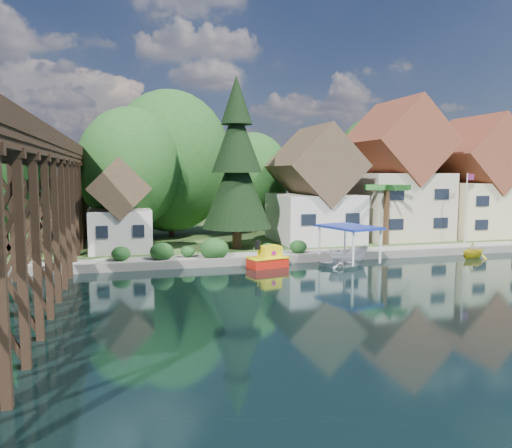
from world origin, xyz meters
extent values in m
plane|color=black|center=(0.00, 0.00, 0.00)|extent=(140.00, 140.00, 0.00)
cube|color=#334D1F|center=(0.00, 34.00, 0.25)|extent=(140.00, 52.00, 0.50)
cube|color=slate|center=(4.00, 8.00, 0.31)|extent=(60.00, 0.40, 0.62)
cube|color=gray|center=(6.00, 9.30, 0.53)|extent=(50.00, 2.60, 0.06)
cube|color=black|center=(-16.00, -3.20, 4.00)|extent=(4.00, 0.36, 8.00)
cube|color=black|center=(-16.00, 0.00, 4.00)|extent=(4.00, 0.36, 8.00)
cube|color=black|center=(-16.00, 3.20, 4.00)|extent=(4.00, 0.36, 8.00)
cube|color=black|center=(-16.00, 6.40, 4.00)|extent=(4.00, 0.36, 8.00)
cube|color=black|center=(-16.00, 9.60, 4.00)|extent=(4.00, 0.36, 8.00)
cube|color=black|center=(-16.00, 12.80, 4.00)|extent=(4.00, 0.36, 8.00)
cube|color=black|center=(-16.00, 16.00, 4.00)|extent=(4.00, 0.36, 8.00)
cube|color=black|center=(-16.00, 19.20, 4.00)|extent=(4.00, 0.36, 8.00)
cube|color=black|center=(-16.00, 22.40, 4.00)|extent=(4.00, 0.36, 8.00)
cube|color=black|center=(-16.00, 25.60, 4.00)|extent=(4.00, 0.36, 8.00)
cube|color=black|center=(-17.75, 6.00, 8.05)|extent=(0.35, 44.00, 0.35)
cube|color=black|center=(-14.25, 6.00, 8.05)|extent=(0.35, 44.00, 0.35)
cube|color=black|center=(-16.00, 6.00, 8.35)|extent=(4.00, 44.00, 0.30)
cube|color=black|center=(-18.00, 6.00, 8.90)|extent=(0.12, 44.00, 0.80)
cube|color=black|center=(-14.00, 6.00, 8.90)|extent=(0.12, 44.00, 0.80)
cube|color=silver|center=(7.00, 16.00, 2.75)|extent=(7.50, 8.00, 4.50)
cube|color=#4B3428|center=(7.00, 16.00, 7.70)|extent=(7.64, 8.64, 7.64)
cube|color=black|center=(4.90, 11.96, 2.98)|extent=(1.35, 0.08, 1.00)
cube|color=black|center=(9.10, 11.96, 2.98)|extent=(1.35, 0.08, 1.00)
cube|color=#C1B597|center=(16.00, 16.50, 3.75)|extent=(8.50, 8.50, 6.50)
cube|color=brown|center=(16.00, 16.50, 10.06)|extent=(8.65, 9.18, 8.65)
cube|color=black|center=(13.62, 12.21, 4.08)|extent=(1.53, 0.08, 1.00)
cube|color=black|center=(18.38, 12.21, 4.08)|extent=(1.53, 0.08, 1.00)
cube|color=beige|center=(25.00, 16.00, 3.25)|extent=(8.00, 8.00, 5.50)
cube|color=brown|center=(25.00, 16.00, 8.88)|extent=(8.15, 8.64, 8.15)
cube|color=black|center=(22.76, 11.96, 3.53)|extent=(1.44, 0.08, 1.00)
cube|color=silver|center=(-11.00, 14.50, 2.25)|extent=(5.00, 5.00, 3.50)
cube|color=#4B3428|center=(-11.00, 14.50, 5.80)|extent=(5.09, 5.40, 5.09)
cube|color=black|center=(-12.40, 11.96, 2.43)|extent=(0.90, 0.08, 1.00)
cube|color=black|center=(-9.60, 11.96, 2.43)|extent=(0.90, 0.08, 1.00)
cylinder|color=#382314|center=(-10.00, 19.00, 2.75)|extent=(0.50, 0.50, 4.50)
ellipsoid|color=#204E1B|center=(-10.00, 19.00, 7.50)|extent=(4.40, 4.40, 5.06)
cylinder|color=#382314|center=(-6.00, 23.00, 2.98)|extent=(0.50, 0.50, 4.95)
ellipsoid|color=#204E1B|center=(-6.00, 23.00, 8.20)|extent=(5.00, 5.00, 5.75)
cylinder|color=#382314|center=(3.00, 24.00, 2.52)|extent=(0.50, 0.50, 4.05)
ellipsoid|color=#204E1B|center=(3.00, 24.00, 6.80)|extent=(4.00, 4.00, 4.60)
cylinder|color=#382314|center=(18.00, 24.00, 2.75)|extent=(0.50, 0.50, 4.50)
ellipsoid|color=#204E1B|center=(18.00, 24.00, 7.50)|extent=(4.60, 4.60, 5.29)
cylinder|color=#382314|center=(26.00, 20.00, 2.30)|extent=(0.50, 0.50, 3.60)
ellipsoid|color=#204E1B|center=(26.00, 20.00, 6.10)|extent=(3.80, 3.80, 4.37)
cylinder|color=#382314|center=(-20.00, 15.00, 2.52)|extent=(0.50, 0.50, 4.05)
ellipsoid|color=#204E1B|center=(-20.00, 15.00, 6.80)|extent=(4.00, 4.00, 4.60)
ellipsoid|color=#184117|center=(-8.00, 9.20, 1.27)|extent=(1.98, 1.98, 1.53)
ellipsoid|color=#184117|center=(-6.00, 9.50, 1.09)|extent=(1.54, 1.54, 1.19)
ellipsoid|color=#184117|center=(-4.00, 9.00, 1.35)|extent=(2.20, 2.20, 1.70)
ellipsoid|color=#184117|center=(-11.00, 9.40, 1.18)|extent=(1.76, 1.76, 1.36)
ellipsoid|color=#184117|center=(0.50, 9.60, 1.09)|extent=(1.54, 1.54, 1.19)
ellipsoid|color=#184117|center=(3.00, 9.30, 1.18)|extent=(1.76, 1.76, 1.36)
cylinder|color=#382314|center=(-1.23, 13.28, 1.86)|extent=(0.82, 0.82, 2.72)
cone|color=black|center=(-1.23, 13.28, 5.94)|extent=(5.99, 5.99, 7.26)
cone|color=black|center=(-1.23, 13.28, 10.02)|extent=(4.35, 4.35, 5.90)
cone|color=black|center=(-1.23, 13.28, 13.20)|extent=(2.72, 2.72, 4.08)
cylinder|color=#382314|center=(12.51, 12.05, 3.01)|extent=(0.50, 0.50, 5.02)
ellipsoid|color=#194C19|center=(12.51, 12.05, 5.75)|extent=(5.30, 5.30, 1.14)
cylinder|color=white|center=(20.23, 11.10, 3.77)|extent=(0.09, 0.09, 6.54)
cube|color=#B30C13|center=(20.73, 11.24, 6.66)|extent=(0.91, 0.30, 0.56)
cube|color=red|center=(-0.36, 6.76, 0.33)|extent=(3.13, 2.16, 0.76)
cube|color=yellow|center=(-0.36, 6.76, 0.74)|extent=(3.25, 2.27, 0.09)
cube|color=yellow|center=(-0.18, 6.80, 1.14)|extent=(1.75, 1.47, 0.95)
cylinder|color=black|center=(-1.19, 6.55, 1.76)|extent=(0.42, 0.42, 0.66)
cylinder|color=#B30D73|center=(-0.04, 6.23, 1.14)|extent=(0.35, 0.16, 0.34)
cylinder|color=#B30D73|center=(-0.32, 7.37, 1.14)|extent=(0.35, 0.16, 0.34)
cylinder|color=#B30D73|center=(0.56, 6.98, 1.14)|extent=(0.16, 0.35, 0.34)
imported|color=silver|center=(5.29, 5.84, 0.37)|extent=(3.60, 2.62, 0.73)
imported|color=silver|center=(6.06, 6.29, 0.73)|extent=(4.00, 2.32, 1.45)
cube|color=navy|center=(6.06, 6.29, 2.92)|extent=(4.28, 5.32, 0.17)
cylinder|color=white|center=(7.84, 4.65, 1.60)|extent=(0.17, 0.17, 2.62)
cylinder|color=white|center=(6.82, 8.60, 1.60)|extent=(0.17, 0.17, 2.62)
cylinder|color=white|center=(5.30, 3.99, 1.60)|extent=(0.17, 0.17, 2.62)
cylinder|color=white|center=(4.28, 7.94, 1.60)|extent=(0.17, 0.17, 2.62)
imported|color=gold|center=(17.50, 6.39, 0.69)|extent=(3.16, 2.91, 1.39)
camera|label=1|loc=(-10.75, -28.71, 7.16)|focal=35.00mm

